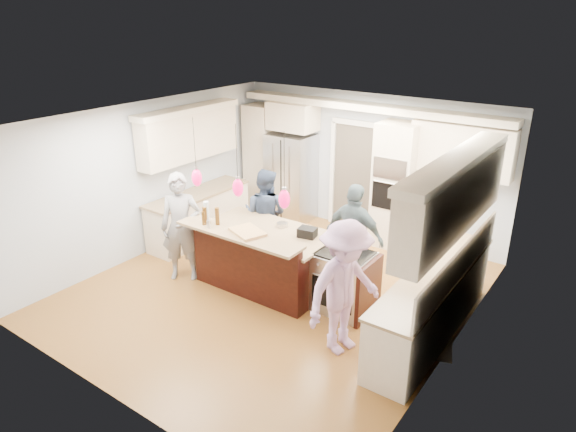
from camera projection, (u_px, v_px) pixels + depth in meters
name	position (u px, v px, depth m)	size (l,w,h in m)	color
ground_plane	(275.00, 290.00, 8.09)	(6.00, 6.00, 0.00)	olive
room_shell	(274.00, 181.00, 7.41)	(5.54, 6.04, 2.72)	#B2BCC6
refrigerator	(291.00, 177.00, 10.59)	(0.90, 0.70, 1.80)	#B7B7BC
oven_column	(396.00, 186.00, 9.28)	(0.72, 0.69, 2.30)	beige
back_upper_cabinets	(328.00, 145.00, 9.96)	(5.30, 0.61, 2.54)	beige
right_counter_run	(440.00, 265.00, 6.61)	(0.64, 3.10, 2.51)	beige
left_cabinets	(196.00, 185.00, 9.62)	(0.64, 2.30, 2.51)	beige
kitchen_island	(265.00, 257.00, 8.10)	(2.10, 1.46, 1.12)	black
island_range	(345.00, 282.00, 7.41)	(0.82, 0.71, 0.92)	#B7B7BC
pendant_lights	(238.00, 188.00, 7.17)	(1.75, 0.15, 1.03)	black
person_bar_end	(181.00, 227.00, 8.17)	(0.65, 0.43, 1.79)	gray
person_far_left	(265.00, 214.00, 8.88)	(0.79, 0.62, 1.63)	#2B3955
person_far_right	(354.00, 237.00, 7.93)	(1.00, 0.41, 1.70)	#445860
person_range_side	(345.00, 288.00, 6.38)	(1.16, 0.67, 1.80)	#BF94C7
floor_rug	(426.00, 336.00, 6.96)	(0.69, 1.01, 0.01)	olive
water_bottle	(207.00, 212.00, 7.70)	(0.08, 0.08, 0.34)	silver
beer_bottle_a	(205.00, 216.00, 7.67)	(0.07, 0.07, 0.27)	#4F300E
beer_bottle_b	(203.00, 218.00, 7.65)	(0.05, 0.05, 0.21)	#4F300E
beer_bottle_c	(217.00, 216.00, 7.64)	(0.07, 0.07, 0.27)	#4F300E
drink_can	(209.00, 224.00, 7.56)	(0.06, 0.06, 0.12)	#B7B7BC
cutting_board	(248.00, 232.00, 7.39)	(0.52, 0.37, 0.04)	tan
pot_large	(340.00, 243.00, 7.42)	(0.22, 0.22, 0.13)	#B7B7BC
pot_small	(350.00, 257.00, 7.02)	(0.20, 0.20, 0.10)	#B7B7BC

